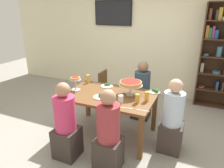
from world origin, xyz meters
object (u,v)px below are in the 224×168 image
deep_dish_pizza_stand (131,84)px  salad_plate_near_diner (101,96)px  cutlery_fork_near (97,83)px  beer_glass_amber_spare (137,99)px  cutlery_fork_far (127,108)px  dining_table (110,100)px  salad_plate_far_diner (107,85)px  cutlery_knife_near (143,111)px  chair_far_left (108,90)px  beer_glass_amber_short (88,79)px  diner_head_east (172,121)px  diner_near_right (108,137)px  personal_pizza_stand (75,81)px  water_glass_clear_near (121,99)px  salad_plate_spare (155,91)px  television (113,13)px  diner_near_left (66,126)px  beer_glass_amber_tall (147,96)px

deep_dish_pizza_stand → salad_plate_near_diner: 0.52m
deep_dish_pizza_stand → cutlery_fork_near: size_ratio=2.16×
beer_glass_amber_spare → cutlery_fork_far: (-0.08, -0.24, -0.07)m
salad_plate_near_diner → cutlery_fork_near: bearing=122.7°
dining_table → salad_plate_far_diner: bearing=121.2°
dining_table → beer_glass_amber_spare: bearing=-13.8°
cutlery_fork_near → cutlery_knife_near: (1.10, -0.74, 0.00)m
chair_far_left → beer_glass_amber_short: bearing=-28.0°
chair_far_left → salad_plate_near_diner: (0.32, -0.95, 0.28)m
diner_head_east → salad_plate_far_diner: diner_head_east is taller
dining_table → cutlery_knife_near: size_ratio=8.14×
diner_near_right → cutlery_fork_near: bearing=33.6°
diner_near_right → personal_pizza_stand: 1.25m
diner_head_east → water_glass_clear_near: diner_head_east is taller
salad_plate_spare → cutlery_fork_far: size_ratio=1.16×
deep_dish_pizza_stand → salad_plate_near_diner: bearing=-141.8°
salad_plate_far_diner → salad_plate_spare: 0.86m
diner_head_east → deep_dish_pizza_stand: diner_head_east is taller
salad_plate_far_diner → salad_plate_spare: (0.86, 0.06, 0.00)m
diner_head_east → water_glass_clear_near: (-0.74, -0.20, 0.31)m
deep_dish_pizza_stand → salad_plate_spare: 0.46m
television → diner_near_left: bearing=-79.5°
dining_table → salad_plate_near_diner: 0.22m
diner_near_right → salad_plate_spare: bearing=-16.1°
diner_near_left → water_glass_clear_near: bearing=-47.9°
television → chair_far_left: television is taller
salad_plate_near_diner → salad_plate_spare: bearing=37.2°
deep_dish_pizza_stand → beer_glass_amber_spare: 0.35m
dining_table → personal_pizza_stand: personal_pizza_stand is taller
diner_near_left → water_glass_clear_near: diner_near_left is taller
television → salad_plate_near_diner: bearing=-71.0°
television → diner_near_right: (1.19, -2.87, -1.48)m
diner_head_east → beer_glass_amber_tall: (-0.41, 0.01, 0.32)m
chair_far_left → salad_plate_near_diner: chair_far_left is taller
television → salad_plate_spare: television is taller
diner_head_east → beer_glass_amber_spare: (-0.52, -0.10, 0.32)m
diner_head_east → personal_pizza_stand: bearing=1.1°
deep_dish_pizza_stand → cutlery_fork_far: deep_dish_pizza_stand is taller
salad_plate_near_diner → salad_plate_spare: size_ratio=1.09×
beer_glass_amber_short → beer_glass_amber_spare: beer_glass_amber_short is taller
beer_glass_amber_short → water_glass_clear_near: beer_glass_amber_short is taller
diner_head_east → salad_plate_near_diner: bearing=7.7°
dining_table → personal_pizza_stand: bearing=-174.9°
chair_far_left → cutlery_fork_near: (-0.04, -0.38, 0.26)m
personal_pizza_stand → beer_glass_amber_tall: (1.24, 0.05, -0.09)m
diner_near_left → salad_plate_spare: diner_near_left is taller
diner_head_east → cutlery_fork_far: bearing=29.5°
salad_plate_near_diner → cutlery_knife_near: (0.74, -0.17, -0.02)m
diner_near_right → diner_head_east: bearing=-43.4°
dining_table → cutlery_fork_near: cutlery_fork_near is taller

